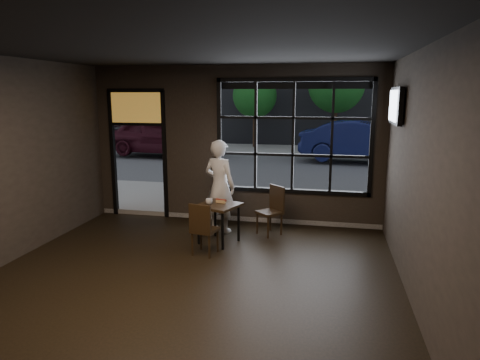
% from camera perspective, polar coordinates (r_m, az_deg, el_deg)
% --- Properties ---
extents(floor, '(6.00, 7.00, 0.02)m').
position_cam_1_polar(floor, '(5.94, -8.44, -15.09)').
color(floor, black).
rests_on(floor, ground).
extents(ceiling, '(6.00, 7.00, 0.02)m').
position_cam_1_polar(ceiling, '(5.36, -9.49, 17.48)').
color(ceiling, black).
rests_on(ceiling, ground).
extents(wall_right, '(0.04, 7.00, 3.20)m').
position_cam_1_polar(wall_right, '(5.20, 23.77, -1.01)').
color(wall_right, black).
rests_on(wall_right, ground).
extents(window_frame, '(3.06, 0.12, 2.28)m').
position_cam_1_polar(window_frame, '(8.54, 7.09, 5.76)').
color(window_frame, black).
rests_on(window_frame, ground).
extents(stained_transom, '(1.20, 0.06, 0.70)m').
position_cam_1_polar(stained_transom, '(9.37, -13.64, 9.39)').
color(stained_transom, orange).
rests_on(stained_transom, ground).
extents(street_asphalt, '(60.00, 41.00, 0.04)m').
position_cam_1_polar(street_asphalt, '(29.16, 8.09, 6.10)').
color(street_asphalt, '#545456').
rests_on(street_asphalt, ground).
extents(building_across, '(28.00, 12.00, 15.00)m').
position_cam_1_polar(building_across, '(28.46, 8.39, 21.17)').
color(building_across, '#5B5956').
rests_on(building_across, ground).
extents(cafe_table, '(0.85, 0.85, 0.72)m').
position_cam_1_polar(cafe_table, '(7.69, -2.86, -5.79)').
color(cafe_table, black).
rests_on(cafe_table, floor).
extents(chair_near, '(0.45, 0.45, 0.89)m').
position_cam_1_polar(chair_near, '(7.15, -4.70, -6.42)').
color(chair_near, black).
rests_on(chair_near, floor).
extents(chair_window, '(0.57, 0.57, 0.93)m').
position_cam_1_polar(chair_window, '(8.10, 3.95, -4.11)').
color(chair_window, black).
rests_on(chair_window, floor).
extents(man, '(0.76, 0.63, 1.79)m').
position_cam_1_polar(man, '(8.21, -2.72, -0.81)').
color(man, silver).
rests_on(man, floor).
extents(hotdog, '(0.21, 0.13, 0.06)m').
position_cam_1_polar(hotdog, '(7.68, -2.54, -2.82)').
color(hotdog, tan).
rests_on(hotdog, cafe_table).
extents(cup, '(0.15, 0.15, 0.10)m').
position_cam_1_polar(cup, '(7.60, -4.14, -2.86)').
color(cup, silver).
rests_on(cup, cafe_table).
extents(tv, '(0.11, 1.00, 0.59)m').
position_cam_1_polar(tv, '(7.37, 20.11, 9.28)').
color(tv, black).
rests_on(tv, wall_right).
extents(navy_car, '(4.78, 2.02, 1.54)m').
position_cam_1_polar(navy_car, '(17.02, 15.95, 5.04)').
color(navy_car, '#121844').
rests_on(navy_car, street_asphalt).
extents(maroon_car, '(4.93, 2.34, 1.63)m').
position_cam_1_polar(maroon_car, '(18.38, -10.51, 5.88)').
color(maroon_car, '#340C15').
rests_on(maroon_car, street_asphalt).
extents(tree_left, '(2.10, 2.10, 3.59)m').
position_cam_1_polar(tree_left, '(20.75, 1.98, 11.13)').
color(tree_left, '#332114').
rests_on(tree_left, street_asphalt).
extents(tree_right, '(2.50, 2.50, 4.27)m').
position_cam_1_polar(tree_right, '(19.98, 12.73, 12.24)').
color(tree_right, '#332114').
rests_on(tree_right, street_asphalt).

